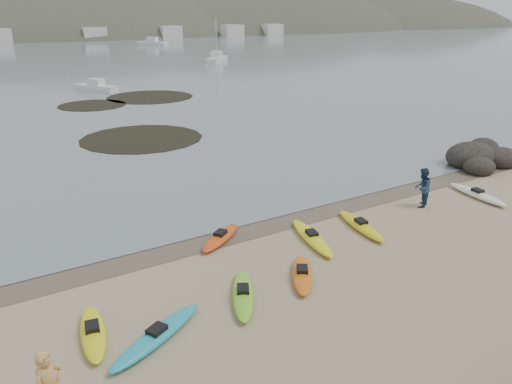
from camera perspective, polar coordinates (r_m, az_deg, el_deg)
ground at (r=22.69m, az=-0.00°, el=-3.56°), size 600.00×600.00×0.00m
wet_sand at (r=22.45m, az=0.41°, el=-3.81°), size 60.00×60.00×0.00m
kayaks at (r=19.48m, az=4.57°, el=-7.28°), size 21.22×7.23×0.34m
person_east at (r=25.53m, az=18.48°, el=0.48°), size 1.19×1.11×1.96m
rock_cluster at (r=34.22m, az=24.21°, el=3.29°), size 5.24×3.84×1.74m
kelp_mats at (r=49.23m, az=-13.70°, el=8.94°), size 16.56×26.79×0.04m
moored_boats at (r=99.64m, az=-26.53°, el=13.19°), size 82.14×81.40×1.33m
far_hills at (r=218.93m, az=-19.03°, el=12.51°), size 550.00×135.00×80.00m
far_town at (r=163.64m, az=-27.15°, el=15.55°), size 199.00×5.00×4.00m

